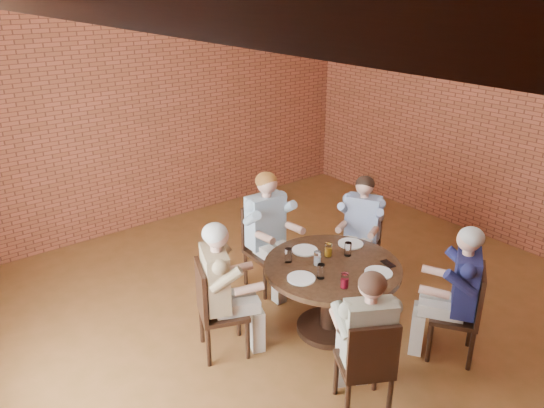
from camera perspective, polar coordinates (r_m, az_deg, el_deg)
floor at (r=5.52m, az=5.87°, el=-13.46°), size 7.00×7.00×0.00m
wall_back at (r=7.52m, az=-12.61°, el=10.33°), size 7.00×0.00×7.00m
wall_right at (r=7.31m, az=25.39°, el=8.34°), size 0.00×7.00×7.00m
dining_table at (r=5.25m, az=6.42°, el=-8.64°), size 1.32×1.32×0.75m
chair_a at (r=6.26m, az=9.64°, el=-3.74°), size 0.54×0.54×0.91m
diner_a at (r=6.12m, az=9.54°, el=-2.84°), size 0.77×0.72×1.28m
chair_b at (r=6.03m, az=-0.84°, el=-4.22°), size 0.46×0.46×0.96m
diner_b at (r=5.88m, az=-0.34°, el=-3.08°), size 0.58×0.70×1.37m
chair_c at (r=4.98m, az=-6.27°, el=-10.86°), size 0.55×0.55×0.94m
diner_c at (r=4.91m, az=-5.36°, el=-9.19°), size 0.80×0.73×1.33m
chair_d at (r=4.39m, az=10.22°, el=-16.58°), size 0.55×0.55×0.91m
diner_d at (r=4.36m, az=10.03°, el=-14.45°), size 0.74×0.78×1.29m
chair_e at (r=5.21m, az=19.98°, el=-10.64°), size 0.58×0.58×0.93m
diner_e at (r=5.12m, az=19.27°, el=-9.09°), size 0.78×0.82×1.32m
plate_a at (r=5.55m, az=8.46°, el=-4.24°), size 0.26×0.26×0.01m
plate_b at (r=5.37m, az=3.55°, el=-4.99°), size 0.26×0.26×0.01m
plate_c at (r=4.89m, az=3.16°, el=-7.98°), size 0.26×0.26×0.01m
plate_d at (r=5.06m, az=11.38°, el=-7.27°), size 0.26×0.26×0.01m
glass_a at (r=5.30m, az=8.17°, el=-4.82°), size 0.07×0.07×0.14m
glass_b at (r=5.26m, az=6.08°, el=-4.91°), size 0.07×0.07×0.14m
glass_c at (r=5.14m, az=1.77°, el=-5.53°), size 0.07×0.07×0.14m
glass_d at (r=5.10m, az=4.91°, el=-5.83°), size 0.07×0.07×0.14m
glass_e at (r=4.89m, az=5.29°, el=-7.21°), size 0.07×0.07×0.14m
glass_f at (r=4.77m, az=7.82°, el=-8.16°), size 0.07×0.07×0.14m
smartphone at (r=5.24m, az=12.37°, el=-6.28°), size 0.11×0.16×0.01m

